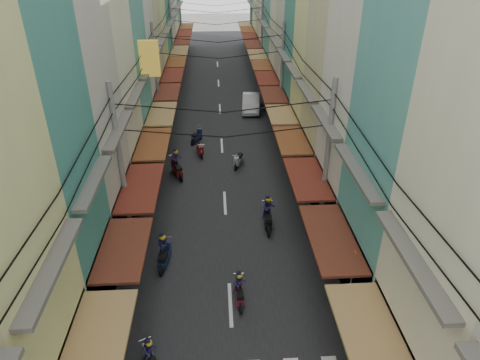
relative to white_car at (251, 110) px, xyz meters
name	(u,v)px	position (x,y,z in m)	size (l,w,h in m)	color
ground	(229,272)	(-2.79, -21.48, 0.00)	(160.00, 160.00, 0.00)	slate
road	(220,117)	(-2.79, -1.48, 0.01)	(10.00, 80.00, 0.02)	black
sidewalk_left	(145,118)	(-9.29, -1.48, 0.03)	(3.00, 80.00, 0.06)	gray
sidewalk_right	(294,115)	(3.71, -1.48, 0.03)	(3.00, 80.00, 0.06)	gray
building_row_left	(101,2)	(-10.71, -4.92, 9.78)	(7.80, 67.67, 23.70)	beige
building_row_right	(331,6)	(5.12, -5.04, 9.41)	(7.80, 68.98, 22.59)	#397D73
utility_poles	(220,53)	(-2.79, -6.47, 6.59)	(10.20, 66.13, 8.20)	gray
white_car	(251,110)	(0.00, 0.00, 0.00)	(5.02, 1.97, 1.77)	#B8B8BC
bicycle	(330,230)	(2.71, -18.48, 0.00)	(0.59, 1.57, 1.08)	black
moving_scooters	(206,209)	(-3.87, -16.93, 0.55)	(5.76, 21.44, 2.01)	black
parked_scooters	(367,343)	(2.15, -26.16, 0.47)	(13.06, 15.03, 0.99)	black
pedestrians	(136,235)	(-7.19, -19.70, 1.04)	(13.85, 26.91, 2.22)	#2A212C
traffic_sign	(353,268)	(1.99, -24.07, 2.26)	(0.10, 0.68, 3.08)	gray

